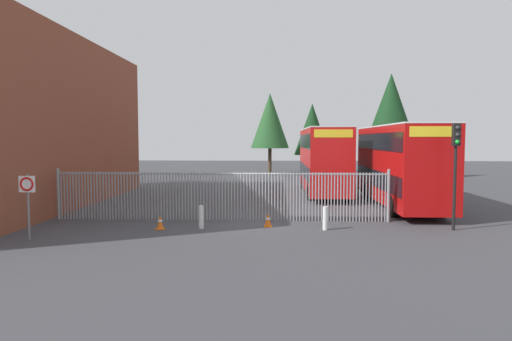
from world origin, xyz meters
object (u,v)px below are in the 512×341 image
double_decker_bus_near_gate (399,162)px  traffic_cone_by_gate (160,222)px  double_decker_bus_behind_fence_left (323,158)px  traffic_light_kerbside (456,156)px  speed_limit_sign_post (27,192)px  bollard_near_left (201,217)px  bollard_center_front (325,218)px  traffic_cone_mid_forecourt (268,220)px

double_decker_bus_near_gate → traffic_cone_by_gate: 13.39m
double_decker_bus_behind_fence_left → double_decker_bus_near_gate: bearing=-58.4°
double_decker_bus_behind_fence_left → traffic_light_kerbside: (4.04, -12.05, 0.56)m
double_decker_bus_behind_fence_left → traffic_light_kerbside: double_decker_bus_behind_fence_left is taller
traffic_light_kerbside → double_decker_bus_near_gate: bearing=94.7°
traffic_cone_by_gate → speed_limit_sign_post: bearing=-153.4°
bollard_near_left → double_decker_bus_near_gate: bearing=33.6°
double_decker_bus_near_gate → double_decker_bus_behind_fence_left: size_ratio=1.00×
traffic_cone_by_gate → speed_limit_sign_post: speed_limit_sign_post is taller
double_decker_bus_behind_fence_left → speed_limit_sign_post: double_decker_bus_behind_fence_left is taller
bollard_near_left → traffic_cone_by_gate: bearing=-172.6°
speed_limit_sign_post → traffic_light_kerbside: traffic_light_kerbside is taller
speed_limit_sign_post → double_decker_bus_near_gate: bearing=29.4°
double_decker_bus_near_gate → traffic_light_kerbside: 6.36m
double_decker_bus_near_gate → traffic_light_kerbside: bearing=-85.3°
double_decker_bus_near_gate → traffic_cone_by_gate: double_decker_bus_near_gate is taller
bollard_center_front → traffic_cone_by_gate: 6.73m
traffic_cone_by_gate → traffic_light_kerbside: 12.23m
bollard_near_left → traffic_light_kerbside: (10.26, 0.15, 2.51)m
traffic_cone_by_gate → bollard_near_left: bearing=7.4°
bollard_near_left → traffic_cone_mid_forecourt: size_ratio=1.61×
bollard_near_left → speed_limit_sign_post: bearing=-158.3°
bollard_center_front → traffic_cone_mid_forecourt: bollard_center_front is taller
traffic_cone_by_gate → speed_limit_sign_post: (-4.29, -2.15, 1.49)m
double_decker_bus_near_gate → traffic_cone_mid_forecourt: (-7.01, -5.94, -2.13)m
traffic_cone_mid_forecourt → double_decker_bus_behind_fence_left: bearing=73.4°
double_decker_bus_behind_fence_left → speed_limit_sign_post: bearing=-129.9°
double_decker_bus_near_gate → speed_limit_sign_post: size_ratio=4.50×
bollard_near_left → traffic_cone_mid_forecourt: bearing=10.8°
bollard_near_left → traffic_cone_by_gate: size_ratio=1.61×
bollard_center_front → double_decker_bus_near_gate: bearing=54.3°
bollard_near_left → traffic_cone_by_gate: (-1.66, -0.22, -0.19)m
double_decker_bus_behind_fence_left → traffic_cone_mid_forecourt: double_decker_bus_behind_fence_left is taller
bollard_near_left → bollard_center_front: bearing=-0.5°
traffic_cone_by_gate → speed_limit_sign_post: size_ratio=0.25×
double_decker_bus_behind_fence_left → bollard_near_left: 13.83m
double_decker_bus_behind_fence_left → speed_limit_sign_post: 18.99m
double_decker_bus_near_gate → traffic_light_kerbside: double_decker_bus_near_gate is taller
bollard_center_front → speed_limit_sign_post: speed_limit_sign_post is taller
bollard_center_front → traffic_cone_by_gate: bearing=-178.5°
double_decker_bus_behind_fence_left → traffic_cone_mid_forecourt: (-3.48, -11.67, -2.13)m
traffic_light_kerbside → bollard_center_front: bearing=-177.9°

